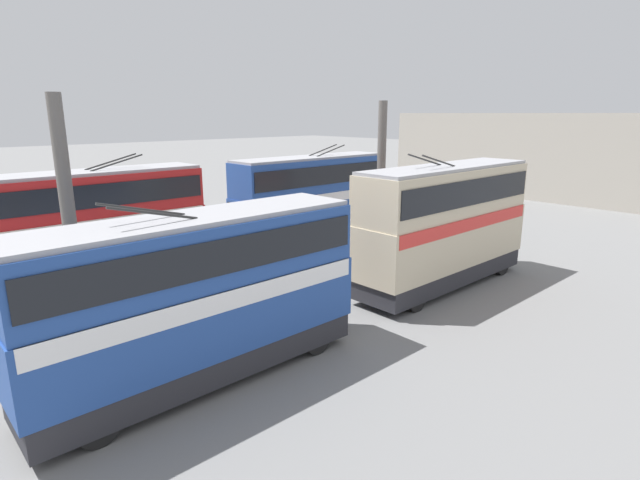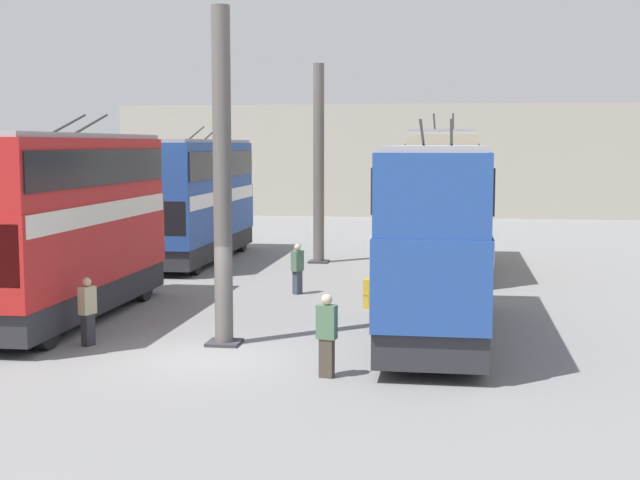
% 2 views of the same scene
% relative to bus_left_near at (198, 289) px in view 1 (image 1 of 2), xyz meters
% --- Properties ---
extents(ground_plane, '(240.00, 240.00, 0.00)m').
position_rel_bus_left_near_xyz_m(ground_plane, '(-3.22, 5.21, -2.82)').
color(ground_plane, slate).
extents(depot_back_wall, '(0.50, 36.00, 7.73)m').
position_rel_bus_left_near_xyz_m(depot_back_wall, '(38.18, 5.21, 1.04)').
color(depot_back_wall, '#A8A093').
rests_on(depot_back_wall, ground_plane).
extents(support_column_near, '(0.82, 0.82, 8.33)m').
position_rel_bus_left_near_xyz_m(support_column_near, '(-1.73, 5.21, 1.22)').
color(support_column_near, '#605B56').
rests_on(support_column_near, ground_plane).
extents(support_column_far, '(0.82, 0.82, 8.33)m').
position_rel_bus_left_near_xyz_m(support_column_far, '(13.94, 5.21, 1.22)').
color(support_column_far, '#605B56').
rests_on(support_column_far, ground_plane).
extents(bus_left_near, '(9.99, 2.54, 5.57)m').
position_rel_bus_left_near_xyz_m(bus_left_near, '(0.00, 0.00, 0.00)').
color(bus_left_near, black).
rests_on(bus_left_near, ground_plane).
extents(bus_left_far, '(9.89, 2.54, 6.11)m').
position_rel_bus_left_near_xyz_m(bus_left_far, '(12.29, 0.00, 0.30)').
color(bus_left_far, black).
rests_on(bus_left_far, ground_plane).
extents(bus_right_near, '(9.88, 2.54, 5.91)m').
position_rel_bus_left_near_xyz_m(bus_right_near, '(0.60, 10.41, 0.20)').
color(bus_right_near, black).
rests_on(bus_right_near, ground_plane).
extents(bus_right_mid, '(10.53, 2.54, 5.80)m').
position_rel_bus_left_near_xyz_m(bus_right_mid, '(13.55, 10.41, 0.12)').
color(bus_right_mid, black).
rests_on(bus_right_mid, ground_plane).
extents(person_by_right_row, '(0.48, 0.37, 1.72)m').
position_rel_bus_left_near_xyz_m(person_by_right_row, '(-2.39, 8.51, -1.91)').
color(person_by_right_row, '#2D2D33').
rests_on(person_by_right_row, ground_plane).
extents(person_aisle_midway, '(0.48, 0.40, 1.68)m').
position_rel_bus_left_near_xyz_m(person_aisle_midway, '(5.96, 4.71, -1.93)').
color(person_aisle_midway, '#384251').
rests_on(person_aisle_midway, ground_plane).
extents(person_by_left_row, '(0.32, 0.46, 1.82)m').
position_rel_bus_left_near_xyz_m(person_by_left_row, '(-4.49, 2.21, -1.85)').
color(person_by_left_row, '#473D33').
rests_on(person_by_left_row, ground_plane).
extents(oil_drum, '(0.65, 0.65, 0.89)m').
position_rel_bus_left_near_xyz_m(oil_drum, '(3.83, 1.97, -2.38)').
color(oil_drum, '#B28E23').
rests_on(oil_drum, ground_plane).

